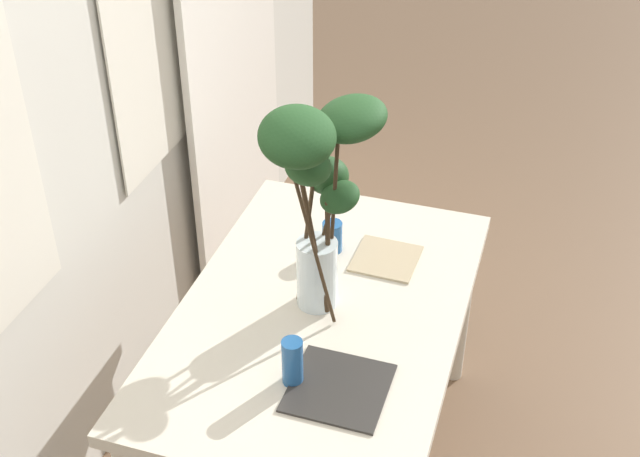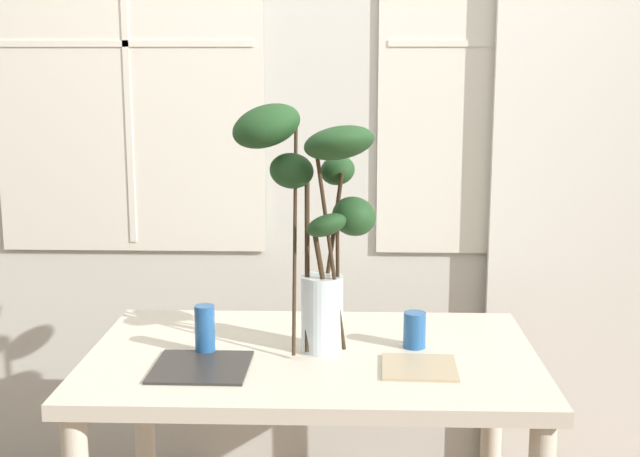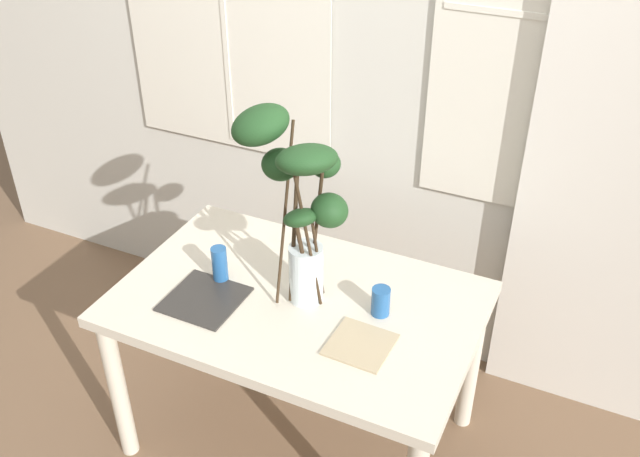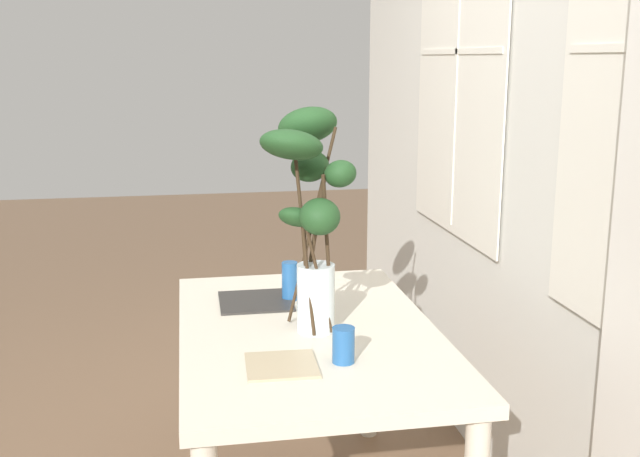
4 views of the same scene
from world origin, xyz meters
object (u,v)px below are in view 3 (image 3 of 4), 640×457
object	(u,v)px
dining_table	(297,320)
plate_square_left	(204,299)
drinking_glass_blue_left	(220,264)
vase_with_branches	(296,193)
plate_square_right	(360,344)
drinking_glass_blue_right	(381,301)

from	to	relation	value
dining_table	plate_square_left	size ratio (longest dim) A/B	4.97
drinking_glass_blue_left	plate_square_left	bearing A→B (deg)	-85.96
vase_with_branches	plate_square_right	xyz separation A→B (m)	(0.31, -0.14, -0.46)
plate_square_right	drinking_glass_blue_right	bearing A→B (deg)	90.20
dining_table	vase_with_branches	xyz separation A→B (m)	(0.00, 0.01, 0.57)
dining_table	drinking_glass_blue_right	bearing A→B (deg)	10.45
plate_square_right	dining_table	bearing A→B (deg)	157.05
drinking_glass_blue_left	plate_square_right	size ratio (longest dim) A/B	0.70
plate_square_left	dining_table	bearing A→B (deg)	25.69
dining_table	plate_square_right	size ratio (longest dim) A/B	6.36
vase_with_branches	plate_square_left	bearing A→B (deg)	-153.67
drinking_glass_blue_left	drinking_glass_blue_right	xyz separation A→B (m)	(0.64, 0.08, -0.02)
vase_with_branches	plate_square_right	distance (m)	0.57
drinking_glass_blue_left	plate_square_right	bearing A→B (deg)	-10.22
plate_square_left	drinking_glass_blue_right	bearing A→B (deg)	18.41
dining_table	plate_square_right	distance (m)	0.36
dining_table	vase_with_branches	bearing A→B (deg)	71.37
drinking_glass_blue_right	plate_square_right	distance (m)	0.20
vase_with_branches	drinking_glass_blue_right	distance (m)	0.52
dining_table	drinking_glass_blue_right	xyz separation A→B (m)	(0.31, 0.06, 0.16)
drinking_glass_blue_right	dining_table	bearing A→B (deg)	-169.55
dining_table	drinking_glass_blue_right	world-z (taller)	drinking_glass_blue_right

